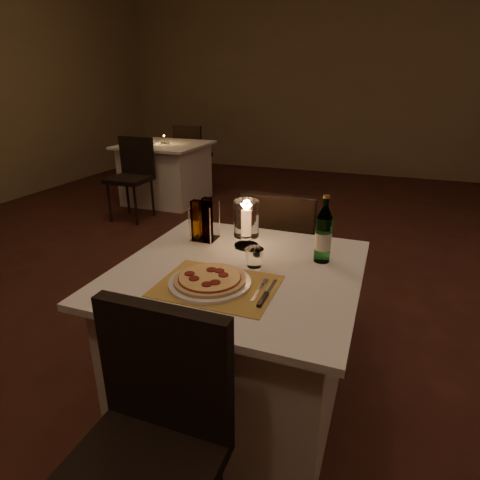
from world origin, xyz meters
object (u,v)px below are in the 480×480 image
(tumbler, at_px, (254,258))
(plate, at_px, (210,282))
(chair_near, at_px, (150,431))
(neighbor_table_left, at_px, (167,173))
(water_bottle, at_px, (323,235))
(main_table, at_px, (238,340))
(pizza, at_px, (210,279))
(chair_far, at_px, (281,248))
(hurricane_candle, at_px, (246,220))

(tumbler, bearing_deg, plate, -115.83)
(chair_near, relative_size, tumbler, 11.17)
(plate, height_order, neighbor_table_left, plate)
(chair_near, bearing_deg, water_bottle, 70.80)
(main_table, xyz_separation_m, pizza, (-0.05, -0.18, 0.39))
(pizza, height_order, water_bottle, water_bottle)
(water_bottle, relative_size, neighbor_table_left, 0.30)
(tumbler, bearing_deg, neighbor_table_left, 126.17)
(main_table, height_order, water_bottle, water_bottle)
(chair_near, height_order, plate, chair_near)
(chair_near, distance_m, chair_far, 1.43)
(hurricane_candle, xyz_separation_m, neighbor_table_left, (-2.09, 2.80, -0.50))
(main_table, xyz_separation_m, plate, (-0.05, -0.18, 0.38))
(chair_far, xyz_separation_m, neighbor_table_left, (-2.13, 2.32, -0.18))
(chair_near, distance_m, pizza, 0.58)
(main_table, distance_m, plate, 0.42)
(hurricane_candle, bearing_deg, water_bottle, -5.83)
(chair_far, bearing_deg, hurricane_candle, -95.55)
(pizza, relative_size, hurricane_candle, 1.23)
(chair_near, xyz_separation_m, hurricane_candle, (-0.05, 0.95, 0.32))
(pizza, bearing_deg, neighbor_table_left, 122.93)
(chair_far, distance_m, pizza, 0.92)
(main_table, distance_m, water_bottle, 0.61)
(hurricane_candle, distance_m, neighbor_table_left, 3.53)
(neighbor_table_left, bearing_deg, hurricane_candle, -53.36)
(tumbler, relative_size, hurricane_candle, 0.35)
(main_table, relative_size, water_bottle, 3.36)
(water_bottle, xyz_separation_m, hurricane_candle, (-0.36, 0.04, 0.01))
(chair_near, relative_size, neighbor_table_left, 0.90)
(pizza, bearing_deg, hurricane_candle, 89.56)
(chair_near, bearing_deg, main_table, 90.00)
(neighbor_table_left, bearing_deg, tumbler, -53.83)
(hurricane_candle, bearing_deg, main_table, -78.55)
(chair_far, xyz_separation_m, hurricane_candle, (-0.05, -0.48, 0.32))
(hurricane_candle, bearing_deg, pizza, -90.44)
(neighbor_table_left, bearing_deg, plate, -57.07)
(tumbler, height_order, hurricane_candle, hurricane_candle)
(hurricane_candle, bearing_deg, chair_far, 84.45)
(chair_near, bearing_deg, pizza, 95.36)
(chair_near, xyz_separation_m, water_bottle, (0.32, 0.91, 0.31))
(chair_far, xyz_separation_m, tumbler, (0.06, -0.67, 0.23))
(plate, relative_size, water_bottle, 1.08)
(main_table, height_order, hurricane_candle, hurricane_candle)
(main_table, height_order, plate, plate)
(main_table, bearing_deg, plate, -105.52)
(chair_far, bearing_deg, neighbor_table_left, 132.57)
(tumbler, xyz_separation_m, neighbor_table_left, (-2.19, 2.99, -0.41))
(chair_near, relative_size, chair_far, 1.00)
(chair_far, bearing_deg, water_bottle, -58.67)
(main_table, xyz_separation_m, neighbor_table_left, (-2.13, 3.04, 0.00))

